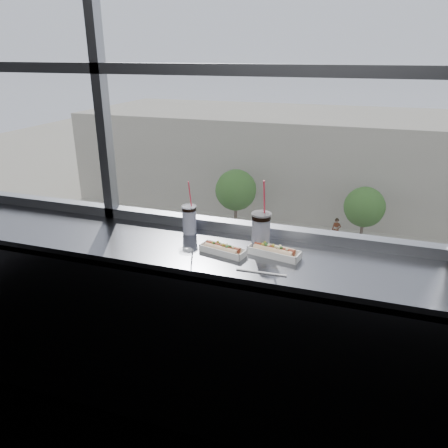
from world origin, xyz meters
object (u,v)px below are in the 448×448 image
(wrapper, at_px, (186,250))
(car_near_a, at_px, (86,279))
(hotdog_tray_right, at_px, (274,251))
(loose_straw, at_px, (261,272))
(car_far_b, at_px, (356,257))
(car_near_b, at_px, (219,302))
(soda_cup_left, at_px, (189,218))
(tree_center, at_px, (364,207))
(soda_cup_right, at_px, (261,229))
(tree_left, at_px, (236,190))
(hotdog_tray_left, at_px, (223,249))
(car_near_c, at_px, (300,317))
(pedestrian_b, at_px, (336,228))
(car_far_a, at_px, (225,239))

(wrapper, height_order, car_near_a, wrapper)
(wrapper, bearing_deg, hotdog_tray_right, 12.17)
(loose_straw, xyz_separation_m, car_far_b, (0.43, 24.47, -11.10))
(car_far_b, bearing_deg, car_near_b, 145.54)
(soda_cup_left, xyz_separation_m, wrapper, (0.08, -0.24, -0.08))
(soda_cup_left, bearing_deg, wrapper, -71.59)
(car_near_b, height_order, tree_center, tree_center)
(soda_cup_right, xyz_separation_m, car_near_a, (-13.92, 16.20, -11.19))
(car_near_b, height_order, tree_left, tree_left)
(loose_straw, relative_size, car_near_b, 0.04)
(soda_cup_left, bearing_deg, hotdog_tray_left, -36.79)
(car_near_c, xyz_separation_m, car_far_b, (2.25, 8.00, -0.07))
(wrapper, xyz_separation_m, tree_left, (-8.33, 28.36, -8.78))
(hotdog_tray_right, height_order, tree_left, hotdog_tray_right)
(wrapper, bearing_deg, car_far_b, 87.96)
(hotdog_tray_left, height_order, soda_cup_left, soda_cup_left)
(pedestrian_b, bearing_deg, car_far_a, -148.44)
(car_near_b, xyz_separation_m, tree_center, (6.59, 12.00, 1.93))
(car_far_b, relative_size, car_near_b, 0.92)
(car_near_c, bearing_deg, loose_straw, -173.20)
(car_near_a, bearing_deg, soda_cup_left, -135.69)
(tree_left, bearing_deg, hotdog_tray_right, -72.73)
(car_near_c, distance_m, car_far_a, 10.29)
(car_far_a, distance_m, pedestrian_b, 8.36)
(loose_straw, height_order, car_far_b, loose_straw)
(hotdog_tray_left, relative_size, soda_cup_left, 0.81)
(pedestrian_b, bearing_deg, hotdog_tray_left, -88.17)
(pedestrian_b, relative_size, tree_left, 0.43)
(wrapper, distance_m, car_far_b, 26.79)
(hotdog_tray_right, xyz_separation_m, car_far_b, (0.41, 24.26, -11.12))
(soda_cup_right, xyz_separation_m, tree_left, (-8.70, 28.20, -8.88))
(car_far_b, bearing_deg, car_near_c, 168.60)
(tree_center, bearing_deg, car_near_a, -140.58)
(loose_straw, bearing_deg, wrapper, 163.50)
(soda_cup_left, bearing_deg, hotdog_tray_right, -15.37)
(pedestrian_b, bearing_deg, loose_straw, -87.70)
(car_near_a, relative_size, tree_center, 1.30)
(wrapper, distance_m, car_near_b, 20.49)
(loose_straw, relative_size, wrapper, 2.66)
(hotdog_tray_left, distance_m, tree_left, 30.85)
(hotdog_tray_left, xyz_separation_m, car_near_a, (-13.75, 16.32, -11.10))
(hotdog_tray_left, distance_m, tree_center, 29.76)
(soda_cup_right, height_order, car_near_a, soda_cup_right)
(tree_center, bearing_deg, soda_cup_right, -91.37)
(hotdog_tray_right, distance_m, pedestrian_b, 30.71)
(soda_cup_right, relative_size, car_near_a, 0.07)
(hotdog_tray_right, relative_size, wrapper, 3.09)
(car_near_a, relative_size, car_near_b, 0.95)
(pedestrian_b, distance_m, tree_center, 2.63)
(hotdog_tray_left, xyz_separation_m, car_near_c, (-1.57, 16.32, -11.05))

